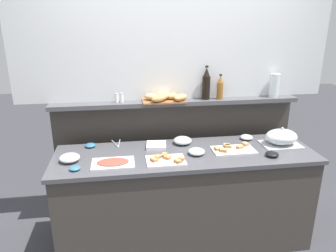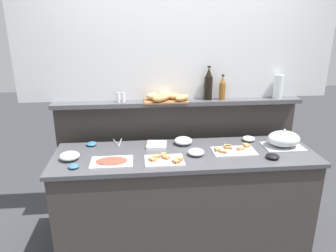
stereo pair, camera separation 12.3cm
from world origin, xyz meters
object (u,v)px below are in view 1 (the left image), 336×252
object	(u,v)px
pepper_shaker	(122,98)
bread_basket	(164,97)
sandwich_platter_rear	(166,160)
sandwich_platter_side	(232,149)
wine_bottle_dark	(206,84)
glass_bowl_extra	(183,141)
salt_shaker	(117,98)
serving_tongs	(117,144)
condiment_bowl_red	(90,145)
serving_cloche	(281,138)
condiment_bowl_cream	(75,168)
water_carafe	(274,85)
glass_bowl_large	(247,137)
cold_cuts_platter	(113,163)
glass_bowl_medium	(197,152)
napkin_stack	(156,145)
vinegar_bottle_amber	(220,88)
condiment_bowl_dark	(272,154)
glass_bowl_small	(70,158)

from	to	relation	value
pepper_shaker	bread_basket	world-z (taller)	pepper_shaker
sandwich_platter_rear	sandwich_platter_side	bearing A→B (deg)	12.44
wine_bottle_dark	pepper_shaker	world-z (taller)	wine_bottle_dark
glass_bowl_extra	salt_shaker	bearing A→B (deg)	158.27
glass_bowl_extra	pepper_shaker	distance (m)	0.68
serving_tongs	wine_bottle_dark	world-z (taller)	wine_bottle_dark
condiment_bowl_red	pepper_shaker	size ratio (longest dim) A/B	1.08
serving_cloche	serving_tongs	size ratio (longest dim) A/B	1.82
condiment_bowl_cream	pepper_shaker	size ratio (longest dim) A/B	0.97
water_carafe	glass_bowl_large	bearing A→B (deg)	-147.35
cold_cuts_platter	glass_bowl_extra	bearing A→B (deg)	27.82
serving_cloche	glass_bowl_medium	size ratio (longest dim) A/B	2.47
glass_bowl_medium	napkin_stack	bearing A→B (deg)	145.57
serving_cloche	glass_bowl_extra	xyz separation A→B (m)	(-0.86, 0.16, -0.04)
glass_bowl_large	condiment_bowl_cream	size ratio (longest dim) A/B	1.37
serving_tongs	salt_shaker	xyz separation A→B (m)	(0.02, 0.15, 0.39)
vinegar_bottle_amber	bread_basket	bearing A→B (deg)	-178.07
sandwich_platter_rear	bread_basket	xyz separation A→B (m)	(0.06, 0.55, 0.37)
condiment_bowl_dark	salt_shaker	bearing A→B (deg)	154.11
condiment_bowl_dark	cold_cuts_platter	bearing A→B (deg)	177.69
serving_cloche	glass_bowl_small	xyz separation A→B (m)	(-1.82, -0.08, -0.04)
glass_bowl_small	condiment_bowl_cream	distance (m)	0.17
vinegar_bottle_amber	pepper_shaker	world-z (taller)	vinegar_bottle_amber
glass_bowl_small	napkin_stack	bearing A→B (deg)	15.62
serving_tongs	pepper_shaker	world-z (taller)	pepper_shaker
condiment_bowl_red	vinegar_bottle_amber	size ratio (longest dim) A/B	0.40
napkin_stack	vinegar_bottle_amber	size ratio (longest dim) A/B	0.72
cold_cuts_platter	vinegar_bottle_amber	xyz separation A→B (m)	(1.02, 0.55, 0.44)
sandwich_platter_side	condiment_bowl_red	world-z (taller)	sandwich_platter_side
sandwich_platter_side	condiment_bowl_red	distance (m)	1.25
glass_bowl_medium	vinegar_bottle_amber	bearing A→B (deg)	55.63
glass_bowl_large	napkin_stack	xyz separation A→B (m)	(-0.86, -0.05, -0.01)
sandwich_platter_side	glass_bowl_large	bearing A→B (deg)	45.91
glass_bowl_large	condiment_bowl_red	bearing A→B (deg)	178.76
glass_bowl_extra	salt_shaker	xyz separation A→B (m)	(-0.57, 0.23, 0.36)
glass_bowl_large	vinegar_bottle_amber	world-z (taller)	vinegar_bottle_amber
condiment_bowl_red	vinegar_bottle_amber	bearing A→B (deg)	8.46
serving_tongs	glass_bowl_medium	bearing A→B (deg)	-26.41
condiment_bowl_red	glass_bowl_medium	bearing A→B (deg)	-18.49
glass_bowl_medium	glass_bowl_extra	world-z (taller)	glass_bowl_extra
glass_bowl_medium	napkin_stack	xyz separation A→B (m)	(-0.31, 0.22, -0.01)
glass_bowl_extra	vinegar_bottle_amber	distance (m)	0.63
cold_cuts_platter	glass_bowl_large	xyz separation A→B (m)	(1.23, 0.34, 0.01)
serving_tongs	bread_basket	distance (m)	0.60
vinegar_bottle_amber	water_carafe	distance (m)	0.55
glass_bowl_extra	cold_cuts_platter	bearing A→B (deg)	-152.18
sandwich_platter_rear	condiment_bowl_dark	bearing A→B (deg)	-2.68
glass_bowl_medium	bread_basket	xyz separation A→B (m)	(-0.21, 0.46, 0.36)
condiment_bowl_cream	bread_basket	xyz separation A→B (m)	(0.76, 0.61, 0.37)
condiment_bowl_cream	pepper_shaker	xyz separation A→B (m)	(0.37, 0.62, 0.38)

